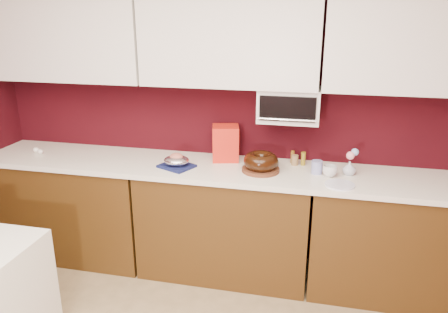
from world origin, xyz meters
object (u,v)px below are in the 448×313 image
toaster_oven (289,104)px  foil_ham_nest (176,160)px  bundt_cake (261,161)px  pandoro_box (226,143)px  coffee_mug (330,170)px  blue_jar (317,167)px  flower_vase (349,167)px

toaster_oven → foil_ham_nest: bearing=-163.0°
bundt_cake → foil_ham_nest: 0.64m
bundt_cake → foil_ham_nest: (-0.64, -0.05, -0.03)m
foil_ham_nest → pandoro_box: size_ratio=0.71×
toaster_oven → foil_ham_nest: toaster_oven is taller
toaster_oven → bundt_cake: size_ratio=1.75×
coffee_mug → blue_jar: (-0.09, 0.04, -0.00)m
bundt_cake → pandoro_box: (-0.31, 0.20, 0.06)m
flower_vase → pandoro_box: bearing=172.0°
flower_vase → bundt_cake: bearing=-173.6°
toaster_oven → flower_vase: (0.46, -0.12, -0.42)m
foil_ham_nest → pandoro_box: (0.33, 0.26, 0.08)m
coffee_mug → bundt_cake: bearing=-179.1°
coffee_mug → flower_vase: 0.15m
coffee_mug → blue_jar: coffee_mug is taller
blue_jar → coffee_mug: bearing=-23.4°
bundt_cake → flower_vase: bundt_cake is taller
bundt_cake → flower_vase: size_ratio=2.22×
toaster_oven → blue_jar: size_ratio=4.65×
toaster_oven → pandoro_box: size_ratio=1.61×
bundt_cake → foil_ham_nest: bundt_cake is taller
foil_ham_nest → pandoro_box: 0.42m
bundt_cake → blue_jar: bearing=6.8°
blue_jar → flower_vase: bearing=5.6°
toaster_oven → pandoro_box: 0.59m
foil_ham_nest → coffee_mug: 1.14m
foil_ham_nest → blue_jar: blue_jar is taller
foil_ham_nest → coffee_mug: coffee_mug is taller
blue_jar → toaster_oven: bearing=148.0°
foil_ham_nest → flower_vase: (1.28, 0.13, 0.00)m
blue_jar → flower_vase: (0.23, 0.02, 0.01)m
pandoro_box → foil_ham_nest: bearing=-155.3°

